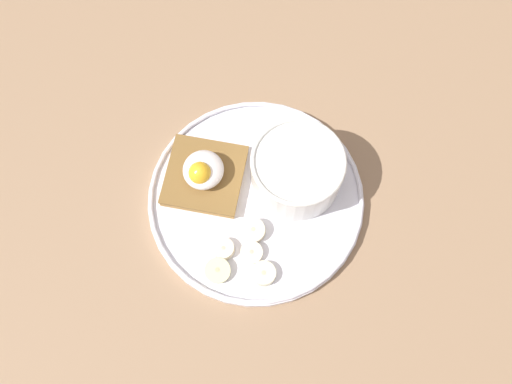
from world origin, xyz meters
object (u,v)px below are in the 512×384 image
Objects in this scene: banana_slice_back at (224,249)px; toast_slice at (205,176)px; oatmeal_bowl at (297,170)px; banana_slice_front at (218,270)px; banana_slice_right at (253,230)px; banana_slice_inner at (263,274)px; banana_slice_left at (251,252)px; poached_egg at (203,171)px.

toast_slice is at bearing -160.56° from banana_slice_back.
banana_slice_front is (12.81, -8.79, -2.40)cm from oatmeal_bowl.
oatmeal_bowl is 9.27cm from banana_slice_right.
banana_slice_inner is (-0.04, 5.55, -0.04)cm from banana_slice_front.
toast_slice reaches higher than banana_slice_inner.
banana_slice_left is 0.67× the size of banana_slice_right.
toast_slice reaches higher than banana_slice_front.
banana_slice_front is 1.36× the size of banana_slice_left.
banana_slice_left is at bearing -0.33° from banana_slice_right.
oatmeal_bowl is 13.39cm from banana_slice_inner.
banana_slice_back is (10.07, -8.33, -2.41)cm from oatmeal_bowl.
oatmeal_bowl reaches higher than banana_slice_inner.
banana_slice_front is 4.59cm from banana_slice_left.
banana_slice_front is (12.08, 2.84, -0.23)cm from toast_slice.
toast_slice is 2.15cm from poached_egg.
poached_egg is 1.22× the size of banana_slice_right.
banana_slice_right is at bearing -33.47° from oatmeal_bowl.
toast_slice is 14.67cm from banana_slice_inner.
banana_slice_back and banana_slice_inner have the same top height.
banana_slice_left is at bearing 86.77° from banana_slice_back.
oatmeal_bowl reaches higher than poached_egg.
banana_slice_right is 1.14× the size of banana_slice_inner.
banana_slice_right is at bearing -161.93° from banana_slice_inner.
banana_slice_inner is (5.27, 1.72, -0.16)cm from banana_slice_right.
banana_slice_front is at bearing -9.53° from banana_slice_back.
banana_slice_left is 0.86× the size of banana_slice_back.
banana_slice_front is at bearing -56.34° from banana_slice_left.
banana_slice_inner is at bearing 34.89° from toast_slice.
toast_slice is 3.66× the size of banana_slice_left.
oatmeal_bowl is at bearing 154.15° from banana_slice_left.
banana_slice_right is (-5.31, 3.84, 0.12)cm from banana_slice_front.
oatmeal_bowl is at bearing 94.49° from poached_egg.
banana_slice_right is (-2.58, 3.38, 0.14)cm from banana_slice_back.
banana_slice_back is 5.76cm from banana_slice_inner.
poached_egg reaches higher than banana_slice_back.
banana_slice_right reaches higher than banana_slice_front.
banana_slice_back is 4.25cm from banana_slice_right.
banana_slice_right is (-2.77, 0.02, 0.17)cm from banana_slice_left.
banana_slice_left is at bearing 123.66° from banana_slice_front.
banana_slice_inner is (11.84, 8.46, -2.41)cm from poached_egg.
banana_slice_back is 0.89× the size of banana_slice_inner.
banana_slice_right is at bearing 179.67° from banana_slice_left.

